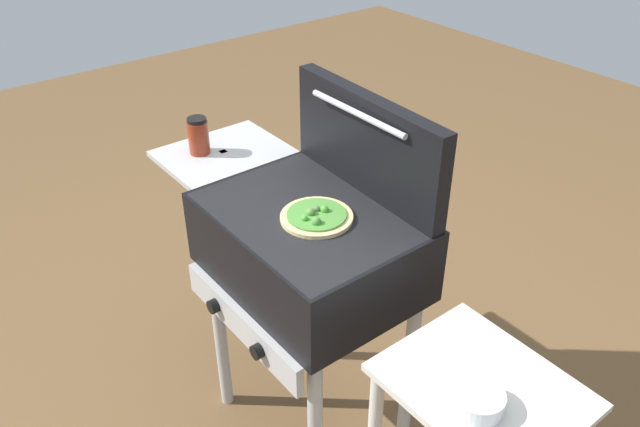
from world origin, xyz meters
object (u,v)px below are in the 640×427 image
sauce_jar (198,136)px  topping_bowl_near (478,401)px  grill (306,251)px  pizza_veggie (316,216)px

sauce_jar → topping_bowl_near: size_ratio=1.09×
grill → topping_bowl_near: 0.71m
grill → pizza_veggie: pizza_veggie is taller
grill → pizza_veggie: bearing=-2.6°
pizza_veggie → sauce_jar: bearing=-174.1°
pizza_veggie → topping_bowl_near: pizza_veggie is taller
pizza_veggie → topping_bowl_near: (0.65, -0.06, -0.13)m
grill → topping_bowl_near: grill is taller
sauce_jar → topping_bowl_near: 1.23m
topping_bowl_near → grill: bearing=175.1°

